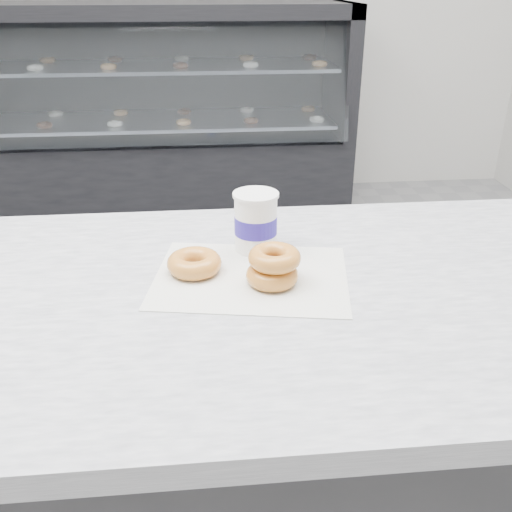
{
  "coord_description": "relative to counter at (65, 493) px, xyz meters",
  "views": [
    {
      "loc": [
        0.3,
        -1.45,
        1.38
      ],
      "look_at": [
        0.39,
        -0.52,
        0.92
      ],
      "focal_mm": 40.0,
      "sensor_mm": 36.0,
      "label": 1
    }
  ],
  "objects": [
    {
      "name": "counter",
      "position": [
        0.0,
        0.0,
        0.0
      ],
      "size": [
        3.06,
        0.76,
        0.9
      ],
      "color": "#333335",
      "rests_on": "ground"
    },
    {
      "name": "ground",
      "position": [
        0.0,
        0.6,
        -0.45
      ],
      "size": [
        5.0,
        5.0,
        0.0
      ],
      "primitive_type": "plane",
      "color": "gray",
      "rests_on": "ground"
    },
    {
      "name": "donut_single",
      "position": [
        0.28,
        0.07,
        0.47
      ],
      "size": [
        0.12,
        0.12,
        0.03
      ],
      "primitive_type": "torus",
      "rotation": [
        0.0,
        0.0,
        0.21
      ],
      "color": "orange",
      "rests_on": "wax_paper"
    },
    {
      "name": "coffee_cup",
      "position": [
        0.4,
        0.16,
        0.51
      ],
      "size": [
        0.09,
        0.09,
        0.12
      ],
      "rotation": [
        0.0,
        0.0,
        0.16
      ],
      "color": "white",
      "rests_on": "counter"
    },
    {
      "name": "display_case",
      "position": [
        0.0,
        2.72,
        0.04
      ],
      "size": [
        2.4,
        0.74,
        1.25
      ],
      "color": "black",
      "rests_on": "ground"
    },
    {
      "name": "wax_paper",
      "position": [
        0.38,
        0.04,
        0.45
      ],
      "size": [
        0.38,
        0.31,
        0.0
      ],
      "primitive_type": "cube",
      "rotation": [
        0.0,
        0.0,
        -0.17
      ],
      "color": "silver",
      "rests_on": "counter"
    },
    {
      "name": "donut_stack",
      "position": [
        0.42,
        0.02,
        0.48
      ],
      "size": [
        0.12,
        0.12,
        0.06
      ],
      "color": "orange",
      "rests_on": "wax_paper"
    }
  ]
}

